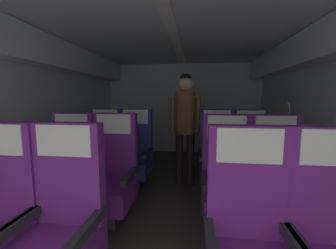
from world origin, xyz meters
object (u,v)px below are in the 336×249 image
at_px(seat_b_left_aisle, 112,178).
at_px(seat_b_right_aisle, 276,185).
at_px(seat_a_left_aisle, 60,229).
at_px(seat_b_left_window, 69,176).
at_px(seat_c_left_window, 104,154).
at_px(seat_c_left_aisle, 134,155).
at_px(seat_a_right_window, 249,245).
at_px(seat_c_right_aisle, 251,159).
at_px(seat_c_right_window, 217,158).
at_px(flight_attendant, 185,117).
at_px(seat_b_right_window, 226,183).

bearing_deg(seat_b_left_aisle, seat_b_right_aisle, -0.18).
bearing_deg(seat_a_left_aisle, seat_b_left_window, 118.66).
relative_size(seat_c_left_window, seat_c_left_aisle, 1.00).
bearing_deg(seat_b_left_aisle, seat_a_right_window, -37.37).
distance_m(seat_b_right_aisle, seat_c_right_aisle, 0.85).
height_order(seat_a_right_window, seat_c_left_aisle, same).
bearing_deg(seat_c_right_aisle, seat_b_left_aisle, -151.67).
bearing_deg(seat_c_right_window, seat_a_left_aisle, -123.55).
height_order(seat_c_left_aisle, seat_c_right_window, same).
bearing_deg(seat_a_left_aisle, seat_a_right_window, -0.36).
bearing_deg(seat_a_right_window, seat_c_right_window, 89.92).
bearing_deg(seat_b_left_aisle, flight_attendant, 56.11).
relative_size(seat_b_left_aisle, seat_c_right_window, 1.00).
relative_size(seat_b_right_window, seat_c_right_window, 1.00).
bearing_deg(seat_b_left_window, seat_c_right_aisle, 22.84).
distance_m(seat_b_left_aisle, seat_c_right_window, 1.41).
height_order(seat_a_left_aisle, seat_c_right_aisle, same).
relative_size(seat_b_right_window, seat_c_right_aisle, 1.00).
bearing_deg(flight_attendant, seat_b_left_aisle, -104.30).
relative_size(seat_b_right_window, flight_attendant, 0.69).
height_order(seat_a_left_aisle, seat_c_left_aisle, same).
bearing_deg(seat_c_right_aisle, seat_c_right_window, -179.51).
xyz_separation_m(seat_b_right_aisle, flight_attendant, (-0.88, 1.04, 0.53)).
relative_size(seat_a_right_window, seat_b_left_window, 1.00).
relative_size(seat_b_right_aisle, seat_c_left_aisle, 1.00).
xyz_separation_m(seat_b_left_aisle, seat_c_right_window, (1.13, 0.84, 0.00)).
relative_size(seat_a_left_aisle, seat_b_right_window, 1.00).
height_order(seat_a_left_aisle, flight_attendant, flight_attendant).
height_order(seat_b_left_aisle, seat_c_left_window, same).
bearing_deg(seat_c_left_window, seat_b_right_aisle, -22.42).
distance_m(seat_c_left_window, seat_c_right_aisle, 2.02).
xyz_separation_m(seat_c_left_aisle, seat_c_right_window, (1.14, -0.01, 0.00)).
xyz_separation_m(seat_c_left_aisle, seat_c_right_aisle, (1.58, -0.00, 0.00)).
bearing_deg(flight_attendant, seat_c_right_aisle, 7.19).
bearing_deg(seat_b_left_aisle, seat_c_left_window, 118.40).
bearing_deg(seat_b_right_window, seat_c_right_aisle, 62.91).
height_order(seat_b_right_aisle, seat_c_left_aisle, same).
xyz_separation_m(seat_a_right_window, seat_b_right_aisle, (0.45, 0.86, 0.00)).
distance_m(seat_a_right_window, seat_b_left_aisle, 1.42).
bearing_deg(flight_attendant, seat_c_left_aisle, -145.32).
distance_m(seat_b_right_window, flight_attendant, 1.25).
bearing_deg(seat_c_left_aisle, seat_c_right_window, -0.28).
xyz_separation_m(seat_a_right_window, seat_b_left_aisle, (-1.13, 0.86, 0.00)).
relative_size(seat_b_left_window, seat_b_left_aisle, 1.00).
bearing_deg(seat_b_left_window, seat_b_left_aisle, 0.99).
distance_m(seat_c_right_window, flight_attendant, 0.71).
xyz_separation_m(seat_a_left_aisle, flight_attendant, (0.69, 1.89, 0.53)).
height_order(seat_b_left_window, flight_attendant, flight_attendant).
bearing_deg(seat_b_right_aisle, seat_c_left_aisle, 151.71).
bearing_deg(seat_b_left_window, seat_a_left_aisle, -61.34).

